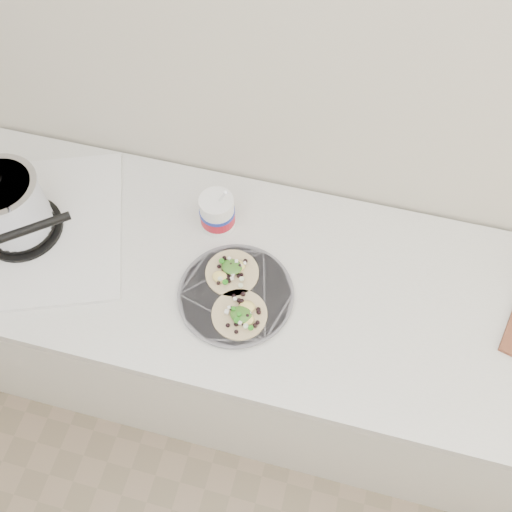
# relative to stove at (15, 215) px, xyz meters

# --- Properties ---
(counter) EXTENTS (2.44, 0.66, 0.90)m
(counter) POSITION_rel_stove_xyz_m (0.79, 0.04, -0.54)
(counter) COLOR silver
(counter) RESTS_ON ground
(stove) EXTENTS (0.69, 0.67, 0.26)m
(stove) POSITION_rel_stove_xyz_m (0.00, 0.00, 0.00)
(stove) COLOR silver
(stove) RESTS_ON counter
(taco_plate) EXTENTS (0.31, 0.31, 0.04)m
(taco_plate) POSITION_rel_stove_xyz_m (0.64, -0.05, -0.07)
(taco_plate) COLOR slate
(taco_plate) RESTS_ON counter
(tub) EXTENTS (0.10, 0.10, 0.22)m
(tub) POSITION_rel_stove_xyz_m (0.53, 0.16, -0.02)
(tub) COLOR white
(tub) RESTS_ON counter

